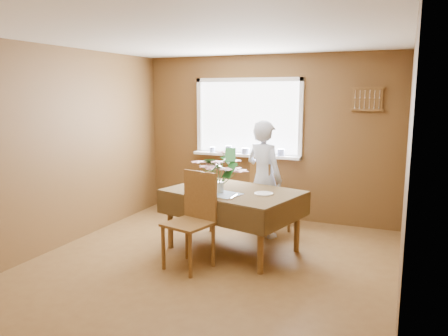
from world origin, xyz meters
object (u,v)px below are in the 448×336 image
at_px(flower_bouquet, 219,168).
at_px(chair_far, 266,194).
at_px(dining_table, 233,198).
at_px(seated_woman, 264,179).
at_px(chair_near, 193,216).

bearing_deg(flower_bouquet, chair_far, 75.25).
distance_m(dining_table, seated_woman, 0.73).
distance_m(chair_far, chair_near, 1.52).
bearing_deg(flower_bouquet, chair_near, -105.25).
height_order(dining_table, chair_near, chair_near).
xyz_separation_m(chair_far, flower_bouquet, (-0.27, -1.02, 0.52)).
bearing_deg(chair_far, chair_near, 110.03).
relative_size(dining_table, seated_woman, 1.12).
bearing_deg(chair_far, dining_table, 113.74).
bearing_deg(chair_near, seated_woman, 87.05).
height_order(chair_near, flower_bouquet, flower_bouquet).
bearing_deg(seated_woman, chair_near, 96.89).
distance_m(chair_near, flower_bouquet, 0.67).
bearing_deg(chair_near, dining_table, 84.23).
distance_m(chair_near, seated_woman, 1.40).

